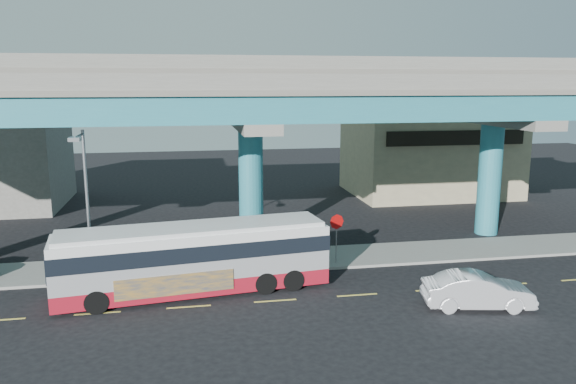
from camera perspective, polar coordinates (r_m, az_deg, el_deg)
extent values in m
plane|color=black|center=(27.09, -1.41, -10.76)|extent=(120.00, 120.00, 0.00)
cube|color=gray|center=(32.18, -2.96, -7.04)|extent=(70.00, 4.00, 0.15)
cube|color=#D8C64C|center=(27.74, -27.15, -11.49)|extent=(2.00, 0.12, 0.01)
cube|color=#D8C64C|center=(26.84, -18.79, -11.57)|extent=(2.00, 0.12, 0.01)
cube|color=#D8C64C|center=(26.53, -10.04, -11.41)|extent=(2.00, 0.12, 0.01)
cube|color=#D8C64C|center=(26.81, -1.31, -10.98)|extent=(2.00, 0.12, 0.01)
cube|color=#D8C64C|center=(27.68, 7.03, -10.34)|extent=(2.00, 0.12, 0.01)
cube|color=#D8C64C|center=(29.07, 14.69, -9.56)|extent=(2.00, 0.12, 0.01)
cube|color=#D8C64C|center=(30.93, 21.50, -8.72)|extent=(2.00, 0.12, 0.01)
cylinder|color=#226F81|center=(34.66, -3.77, 0.45)|extent=(1.50, 1.50, 7.40)
cube|color=gray|center=(34.15, -3.86, 7.07)|extent=(2.00, 12.00, 0.60)
cube|color=gray|center=(37.57, -4.50, 8.80)|extent=(1.80, 5.00, 1.20)
cylinder|color=#226F81|center=(39.77, 19.78, 1.20)|extent=(1.50, 1.50, 7.40)
cube|color=gray|center=(39.33, 20.16, 6.95)|extent=(2.00, 12.00, 0.60)
cube|color=gray|center=(42.34, 17.84, 8.56)|extent=(1.80, 5.00, 1.20)
cube|color=#226F81|center=(30.62, -3.12, 8.49)|extent=(52.00, 5.00, 1.40)
cube|color=gray|center=(30.59, -3.14, 10.08)|extent=(52.00, 5.40, 0.30)
cube|color=gray|center=(28.11, -2.49, 11.12)|extent=(52.00, 0.25, 0.80)
cube|color=gray|center=(33.07, -3.71, 11.10)|extent=(52.00, 0.25, 0.80)
cube|color=#226F81|center=(37.54, -4.53, 10.78)|extent=(52.00, 5.00, 1.40)
cube|color=gray|center=(37.55, -4.55, 12.07)|extent=(52.00, 5.40, 0.30)
cube|color=gray|center=(35.08, -4.13, 13.05)|extent=(52.00, 0.25, 0.80)
cube|color=gray|center=(40.05, -4.94, 12.79)|extent=(52.00, 0.25, 0.80)
cube|color=tan|center=(53.02, 14.10, 3.62)|extent=(14.00, 10.00, 7.00)
cube|color=black|center=(48.23, 16.72, 5.29)|extent=(12.00, 0.25, 1.20)
cube|color=maroon|center=(28.00, -9.45, -8.87)|extent=(13.18, 4.39, 0.75)
cube|color=#B0B1B5|center=(27.62, -9.53, -6.56)|extent=(13.18, 4.39, 1.62)
cube|color=black|center=(27.46, -9.57, -5.49)|extent=(13.25, 4.45, 0.75)
cube|color=silver|center=(27.30, -9.61, -4.29)|extent=(13.18, 4.39, 0.43)
cube|color=silver|center=(27.22, -9.63, -3.64)|extent=(12.76, 4.09, 0.22)
cube|color=black|center=(29.08, 3.23, -4.74)|extent=(0.38, 2.49, 1.29)
cube|color=black|center=(27.42, -23.18, -6.63)|extent=(0.38, 2.49, 1.29)
cube|color=navy|center=(26.43, -11.37, -9.24)|extent=(5.35, 0.74, 0.97)
cylinder|color=black|center=(26.64, -18.88, -10.52)|extent=(1.11, 0.46, 1.08)
cylinder|color=black|center=(28.97, -18.82, -8.76)|extent=(1.11, 0.46, 1.08)
cylinder|color=black|center=(27.49, -2.29, -9.23)|extent=(1.11, 0.46, 1.08)
cylinder|color=black|center=(29.75, -3.58, -7.64)|extent=(1.11, 0.46, 1.08)
cylinder|color=black|center=(27.87, 0.52, -8.93)|extent=(1.11, 0.46, 1.08)
cylinder|color=black|center=(30.10, -0.98, -7.39)|extent=(1.11, 0.46, 1.08)
imported|color=silver|center=(27.19, 18.71, -9.47)|extent=(3.51, 5.51, 1.61)
cylinder|color=gray|center=(29.89, -19.68, -1.36)|extent=(0.16, 0.16, 7.65)
cylinder|color=gray|center=(28.35, -20.48, 5.36)|extent=(0.12, 2.07, 0.12)
cube|color=gray|center=(27.34, -20.84, 5.04)|extent=(0.50, 0.70, 0.18)
cylinder|color=gray|center=(31.37, 4.93, -5.08)|extent=(0.06, 0.06, 2.43)
cylinder|color=#B20A0A|center=(31.04, 4.98, -3.04)|extent=(0.82, 0.23, 0.84)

